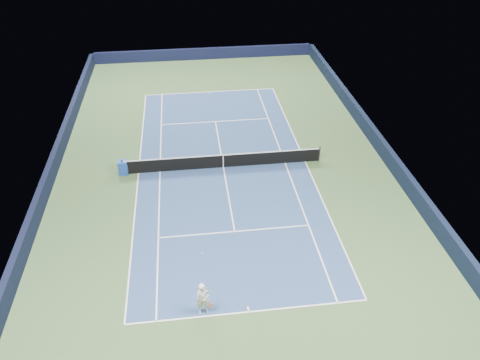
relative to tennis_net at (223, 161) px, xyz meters
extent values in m
plane|color=#36532D|center=(0.00, 0.00, -0.50)|extent=(40.00, 40.00, 0.00)
cube|color=black|center=(0.00, 19.82, 0.05)|extent=(22.00, 0.35, 1.10)
cube|color=black|center=(10.82, 0.00, 0.05)|extent=(0.35, 40.00, 1.10)
cube|color=black|center=(-10.82, 0.00, 0.05)|extent=(0.35, 40.00, 1.10)
cube|color=navy|center=(0.00, 0.00, -0.50)|extent=(10.97, 23.77, 0.01)
cube|color=white|center=(0.00, 11.88, -0.50)|extent=(10.97, 0.08, 0.00)
cube|color=white|center=(0.00, -11.88, -0.50)|extent=(10.97, 0.08, 0.00)
cube|color=white|center=(5.49, 0.00, -0.50)|extent=(0.08, 23.77, 0.00)
cube|color=white|center=(-5.49, 0.00, -0.50)|extent=(0.08, 23.77, 0.00)
cube|color=white|center=(4.12, 0.00, -0.50)|extent=(0.08, 23.77, 0.00)
cube|color=white|center=(-4.12, 0.00, -0.50)|extent=(0.08, 23.77, 0.00)
cube|color=white|center=(0.00, 6.40, -0.50)|extent=(8.23, 0.08, 0.00)
cube|color=white|center=(0.00, -6.40, -0.50)|extent=(8.23, 0.08, 0.00)
cube|color=white|center=(0.00, 0.00, -0.50)|extent=(0.08, 12.80, 0.00)
cube|color=white|center=(0.00, 11.73, -0.50)|extent=(0.08, 0.30, 0.00)
cube|color=white|center=(0.00, -11.73, -0.50)|extent=(0.08, 0.30, 0.00)
cylinder|color=black|center=(-6.40, 0.00, 0.03)|extent=(0.10, 0.10, 1.07)
cylinder|color=black|center=(6.40, 0.00, 0.03)|extent=(0.10, 0.10, 1.07)
cube|color=black|center=(0.00, 0.00, -0.05)|extent=(12.80, 0.03, 0.91)
cube|color=white|center=(0.00, 0.00, 0.44)|extent=(12.80, 0.04, 0.06)
cube|color=white|center=(0.00, 0.00, -0.05)|extent=(0.05, 0.04, 0.91)
cube|color=#1B41A5|center=(-6.40, 0.07, -0.03)|extent=(0.60, 0.54, 0.95)
cube|color=white|center=(-6.11, 0.07, -0.05)|extent=(0.07, 0.42, 0.42)
imported|color=silver|center=(-2.00, -11.63, 0.36)|extent=(0.68, 0.49, 1.71)
cylinder|color=pink|center=(-1.68, -11.68, 0.20)|extent=(0.03, 0.03, 0.28)
cylinder|color=black|center=(-1.68, -11.68, -0.04)|extent=(0.28, 0.02, 0.28)
cylinder|color=pink|center=(-1.68, -11.68, -0.04)|extent=(0.30, 0.03, 0.30)
sphere|color=#C6DA2E|center=(-1.90, -10.63, 2.16)|extent=(0.07, 0.07, 0.07)
camera|label=1|loc=(-2.11, -25.49, 16.37)|focal=35.00mm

